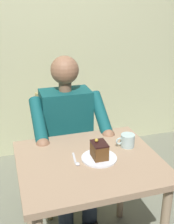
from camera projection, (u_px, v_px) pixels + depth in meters
name	position (u px, v px, depth m)	size (l,w,h in m)	color
cafe_rear_panel	(40.00, 7.00, 2.71)	(6.40, 0.12, 3.00)	#C0C495
dining_table	(89.00, 176.00, 1.67)	(0.80, 0.70, 0.73)	tan
chair	(64.00, 143.00, 2.31)	(0.42, 0.42, 0.90)	tan
seated_person	(69.00, 137.00, 2.10)	(0.53, 0.58, 1.21)	#114F50
dessert_plate	(99.00, 158.00, 1.63)	(0.20, 0.20, 0.01)	white
cake_slice	(99.00, 150.00, 1.61)	(0.08, 0.11, 0.11)	brown
coffee_cup	(127.00, 140.00, 1.76)	(0.12, 0.09, 0.08)	#ADCCC9
dessert_spoon	(76.00, 161.00, 1.60)	(0.03, 0.14, 0.01)	silver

